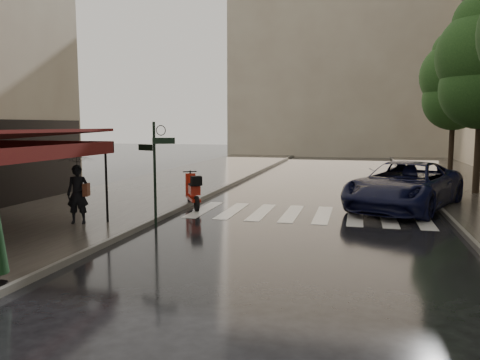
% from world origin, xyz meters
% --- Properties ---
extents(ground, '(120.00, 120.00, 0.00)m').
position_xyz_m(ground, '(0.00, 0.00, 0.00)').
color(ground, black).
rests_on(ground, ground).
extents(sidewalk_near, '(6.00, 60.00, 0.12)m').
position_xyz_m(sidewalk_near, '(-4.50, 12.00, 0.06)').
color(sidewalk_near, '#38332D').
rests_on(sidewalk_near, ground).
extents(curb_near, '(0.12, 60.00, 0.16)m').
position_xyz_m(curb_near, '(-1.45, 12.00, 0.07)').
color(curb_near, '#595651').
rests_on(curb_near, ground).
extents(curb_far, '(0.12, 60.00, 0.16)m').
position_xyz_m(curb_far, '(7.45, 12.00, 0.07)').
color(curb_far, '#595651').
rests_on(curb_far, ground).
extents(crosswalk, '(7.85, 3.20, 0.01)m').
position_xyz_m(crosswalk, '(2.98, 6.00, 0.01)').
color(crosswalk, silver).
rests_on(crosswalk, ground).
extents(signpost, '(1.17, 0.29, 3.10)m').
position_xyz_m(signpost, '(-1.19, 3.00, 1.83)').
color(signpost, black).
rests_on(signpost, ground).
extents(backdrop_building, '(22.00, 6.00, 20.00)m').
position_xyz_m(backdrop_building, '(3.00, 38.00, 10.00)').
color(backdrop_building, gray).
rests_on(backdrop_building, ground).
extents(tree_far, '(3.80, 3.80, 8.16)m').
position_xyz_m(tree_far, '(9.70, 19.00, 5.46)').
color(tree_far, black).
rests_on(tree_far, sidewalk_far).
extents(pedestrian_with_umbrella, '(1.27, 1.28, 2.49)m').
position_xyz_m(pedestrian_with_umbrella, '(-3.35, 2.34, 1.77)').
color(pedestrian_with_umbrella, black).
rests_on(pedestrian_with_umbrella, sidewalk_near).
extents(scooter, '(1.14, 1.75, 1.29)m').
position_xyz_m(scooter, '(-1.15, 6.16, 0.60)').
color(scooter, black).
rests_on(scooter, ground).
extents(parked_car, '(4.99, 6.75, 1.71)m').
position_xyz_m(parked_car, '(6.24, 7.87, 0.85)').
color(parked_car, black).
rests_on(parked_car, ground).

